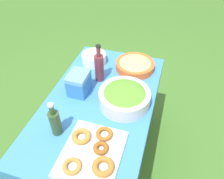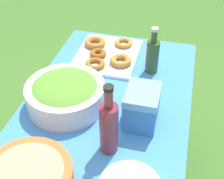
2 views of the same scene
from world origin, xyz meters
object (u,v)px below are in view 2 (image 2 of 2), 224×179
at_px(salad_bowl, 66,93).
at_px(cooler_box, 142,107).
at_px(pasta_bowl, 27,175).
at_px(olive_oil_bottle, 152,55).
at_px(wine_bottle, 109,126).
at_px(donut_platter, 107,54).

relative_size(salad_bowl, cooler_box, 2.08).
height_order(pasta_bowl, olive_oil_bottle, olive_oil_bottle).
distance_m(wine_bottle, cooler_box, 0.20).
relative_size(salad_bowl, donut_platter, 0.89).
bearing_deg(olive_oil_bottle, donut_platter, 73.02).
xyz_separation_m(pasta_bowl, donut_platter, (0.85, -0.06, -0.02)).
bearing_deg(wine_bottle, olive_oil_bottle, -8.25).
bearing_deg(olive_oil_bottle, salad_bowl, 136.87).
distance_m(donut_platter, cooler_box, 0.53).
height_order(olive_oil_bottle, wine_bottle, wine_bottle).
relative_size(salad_bowl, pasta_bowl, 1.11).
bearing_deg(salad_bowl, wine_bottle, -128.96).
distance_m(donut_platter, wine_bottle, 0.66).
height_order(pasta_bowl, donut_platter, pasta_bowl).
relative_size(donut_platter, cooler_box, 2.33).
bearing_deg(pasta_bowl, olive_oil_bottle, -22.15).
height_order(pasta_bowl, cooler_box, cooler_box).
xyz_separation_m(salad_bowl, donut_platter, (0.43, -0.07, -0.05)).
bearing_deg(salad_bowl, cooler_box, -94.03).
relative_size(donut_platter, wine_bottle, 1.28).
height_order(salad_bowl, cooler_box, cooler_box).
bearing_deg(donut_platter, wine_bottle, -164.42).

